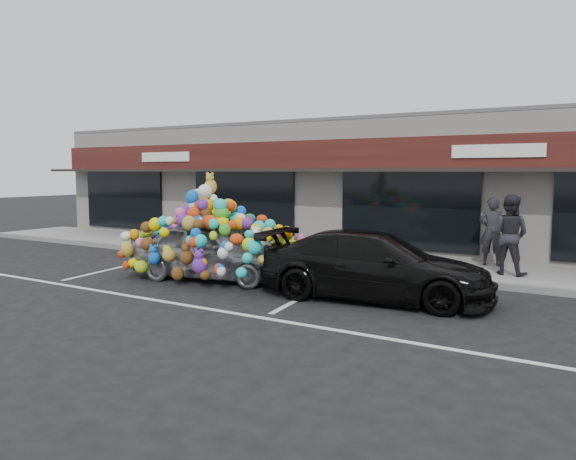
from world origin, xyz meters
The scene contains 11 objects.
ground centered at (0.00, 0.00, 0.00)m, with size 90.00×90.00×0.00m, color black.
shop_building centered at (0.00, 8.44, 2.16)m, with size 24.00×7.20×4.31m.
sidewalk centered at (0.00, 4.00, 0.07)m, with size 26.00×3.00×0.15m, color gray.
kerb centered at (0.00, 2.50, 0.07)m, with size 26.00×0.18×0.16m, color slate.
parking_stripe_left centered at (-3.20, 0.20, 0.00)m, with size 0.12×4.40×0.01m, color silver.
parking_stripe_mid centered at (2.80, 0.20, 0.00)m, with size 0.12×4.40×0.01m, color silver.
lane_line centered at (2.00, -2.30, 0.00)m, with size 14.00×0.12×0.01m, color silver.
toy_car centered at (0.04, 0.08, 0.86)m, with size 2.97×4.62×2.54m.
black_sedan centered at (4.24, 0.16, 0.69)m, with size 4.77×1.94×1.39m, color black.
pedestrian_a centered at (5.55, 4.80, 1.05)m, with size 0.66×0.43×1.80m, color black.
pedestrian_b centered at (6.18, 3.67, 1.11)m, with size 0.93×0.72×1.91m, color black.
Camera 1 is at (8.68, -10.39, 2.61)m, focal length 35.00 mm.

